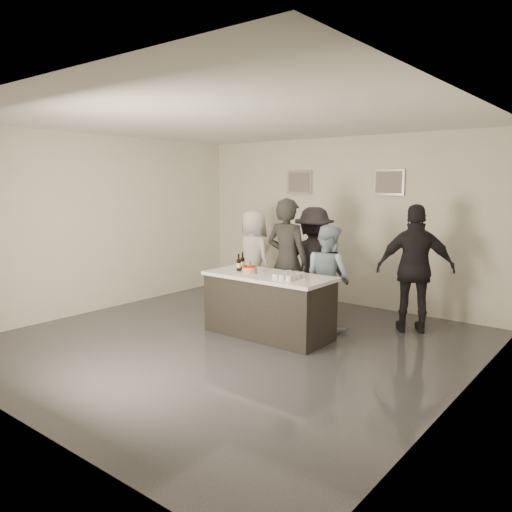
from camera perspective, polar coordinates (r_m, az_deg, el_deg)
name	(u,v)px	position (r m, az deg, el deg)	size (l,w,h in m)	color
floor	(234,342)	(7.05, -2.56, -9.75)	(6.00, 6.00, 0.00)	#3D3D42
ceiling	(232,120)	(6.75, -2.73, 15.22)	(6.00, 6.00, 0.00)	white
wall_back	(341,221)	(9.21, 9.73, 3.94)	(6.00, 0.04, 3.00)	silver
wall_front	(10,262)	(4.91, -26.29, -0.65)	(6.00, 0.04, 3.00)	silver
wall_left	(101,223)	(8.99, -17.26, 3.58)	(0.04, 6.00, 3.00)	silver
wall_right	(464,254)	(5.29, 22.68, 0.17)	(0.04, 6.00, 3.00)	silver
picture_left	(300,182)	(9.62, 4.99, 8.39)	(0.54, 0.04, 0.44)	#B2B2B7
picture_right	(389,182)	(8.76, 14.97, 8.14)	(0.54, 0.04, 0.44)	#B2B2B7
bar_counter	(269,305)	(7.21, 1.46, -5.61)	(1.86, 0.86, 0.90)	white
cake	(250,270)	(7.21, -0.73, -1.65)	(0.22, 0.22, 0.08)	orange
beer_bottle_a	(243,261)	(7.51, -1.55, -0.54)	(0.07, 0.07, 0.26)	black
beer_bottle_b	(239,262)	(7.36, -1.99, -0.72)	(0.07, 0.07, 0.26)	black
tumbler_cluster	(289,276)	(6.81, 3.77, -2.26)	(0.30, 0.40, 0.08)	gold
candles	(242,276)	(7.00, -1.63, -2.26)	(0.24, 0.08, 0.01)	pink
person_main_black	(287,261)	(7.79, 3.58, -0.59)	(0.72, 0.47, 1.96)	#252525
person_main_blue	(328,277)	(7.58, 8.22, -2.38)	(0.77, 0.60, 1.58)	#9DB5CE
person_guest_left	(253,257)	(9.00, -0.30, -0.16)	(0.84, 0.54, 1.71)	silver
person_guest_right	(415,269)	(7.66, 17.76, -1.41)	(1.11, 0.46, 1.89)	black
person_guest_back	(313,262)	(8.24, 6.59, -0.69)	(1.16, 0.67, 1.80)	black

